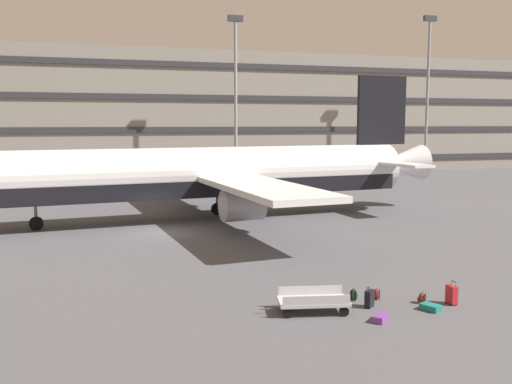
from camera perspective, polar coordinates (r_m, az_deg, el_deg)
ground_plane at (r=37.05m, az=-9.48°, el=-4.00°), size 600.00×600.00×0.00m
terminal_structure at (r=82.11m, az=-14.01°, el=7.63°), size 144.68×20.39×16.36m
airliner at (r=41.20m, az=-4.40°, el=1.74°), size 36.92×29.81×10.76m
light_mast_center_left at (r=67.97m, az=-2.07°, el=10.70°), size 1.80×0.50×19.47m
light_mast_center_right at (r=79.08m, az=16.97°, el=10.41°), size 1.80×0.50×20.85m
suitcase_navy at (r=22.62m, az=17.22°, el=-11.07°), size 0.73×0.83×0.24m
suitcase_black at (r=21.03m, az=12.45°, el=-12.31°), size 0.82×0.79×0.24m
suitcase_purple at (r=22.33m, az=11.40°, el=-10.48°), size 0.49×0.45×0.78m
suitcase_orange at (r=23.52m, az=19.16°, el=-9.74°), size 0.26×0.47×0.91m
backpack_red at (r=23.08m, az=9.86°, el=-10.20°), size 0.37×0.35×0.53m
backpack_silver at (r=23.38m, az=16.39°, el=-10.24°), size 0.43×0.42×0.47m
backpack_large at (r=23.39m, az=12.06°, el=-10.09°), size 0.41×0.45×0.47m
baggage_cart at (r=21.47m, az=5.79°, el=-10.91°), size 3.37×1.82×0.82m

